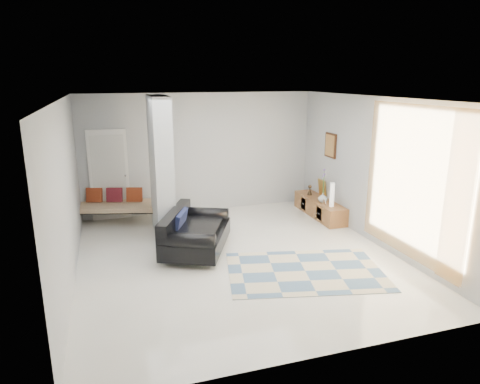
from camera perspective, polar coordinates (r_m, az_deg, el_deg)
name	(u,v)px	position (r m, az deg, el deg)	size (l,w,h in m)	color
floor	(238,257)	(7.79, -0.30, -8.68)	(6.00, 6.00, 0.00)	beige
ceiling	(238,98)	(7.14, -0.34, 12.36)	(6.00, 6.00, 0.00)	white
wall_back	(200,153)	(10.19, -5.32, 5.18)	(6.00, 6.00, 0.00)	#ACAFB1
wall_front	(320,245)	(4.69, 10.63, -6.94)	(6.00, 6.00, 0.00)	#ACAFB1
wall_left	(66,194)	(7.06, -22.16, -0.30)	(6.00, 6.00, 0.00)	#ACAFB1
wall_right	(375,171)	(8.54, 17.62, 2.62)	(6.00, 6.00, 0.00)	#ACAFB1
partition_column	(161,168)	(8.65, -10.47, 3.23)	(0.35, 1.20, 2.80)	#B4B9BB
hallway_door	(109,175)	(10.00, -17.06, 2.17)	(0.85, 0.06, 2.04)	white
curtain	(413,183)	(7.60, 22.05, 1.12)	(2.55, 2.55, 0.00)	gold
wall_art	(331,145)	(9.90, 11.99, 6.10)	(0.04, 0.45, 0.55)	#3C1F10
media_console	(319,207)	(10.12, 10.55, -2.03)	(0.45, 1.81, 0.80)	brown
loveseat	(193,233)	(7.99, -6.29, -5.45)	(1.62, 1.97, 0.76)	silver
daybed	(120,204)	(9.83, -15.70, -1.61)	(2.07, 1.29, 0.77)	black
area_rug	(305,271)	(7.33, 8.67, -10.39)	(2.55, 1.70, 0.01)	beige
cylinder_lamp	(332,195)	(9.51, 12.18, -0.36)	(0.10, 0.10, 0.53)	beige
bronze_figurine	(310,190)	(10.39, 9.28, 0.27)	(0.12, 0.12, 0.24)	#312315
vase	(323,198)	(9.83, 10.99, -0.73)	(0.21, 0.21, 0.22)	silver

